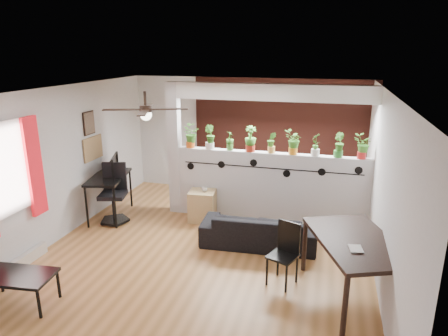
# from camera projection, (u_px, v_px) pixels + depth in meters

# --- Properties ---
(room_shell) EXTENTS (6.30, 7.10, 2.90)m
(room_shell) POSITION_uv_depth(u_px,v_px,m) (205.00, 176.00, 6.18)
(room_shell) COLOR #935F30
(room_shell) RESTS_ON ground
(partition_wall) EXTENTS (3.60, 0.18, 1.35)m
(partition_wall) POSITION_uv_depth(u_px,v_px,m) (270.00, 187.00, 7.54)
(partition_wall) COLOR #BCBCC1
(partition_wall) RESTS_ON ground
(ceiling_header) EXTENTS (3.60, 0.18, 0.30)m
(ceiling_header) POSITION_uv_depth(u_px,v_px,m) (273.00, 92.00, 7.04)
(ceiling_header) COLOR white
(ceiling_header) RESTS_ON room_shell
(pier_column) EXTENTS (0.22, 0.20, 2.60)m
(pier_column) POSITION_uv_depth(u_px,v_px,m) (175.00, 149.00, 7.85)
(pier_column) COLOR #BCBCC1
(pier_column) RESTS_ON ground
(brick_panel) EXTENTS (3.90, 0.05, 2.60)m
(brick_panel) POSITION_uv_depth(u_px,v_px,m) (281.00, 139.00, 8.73)
(brick_panel) COLOR #A64030
(brick_panel) RESTS_ON ground
(vine_decal) EXTENTS (3.31, 0.01, 0.30)m
(vine_decal) POSITION_uv_depth(u_px,v_px,m) (270.00, 168.00, 7.34)
(vine_decal) COLOR black
(vine_decal) RESTS_ON partition_wall
(window_assembly) EXTENTS (0.09, 1.30, 1.55)m
(window_assembly) POSITION_uv_depth(u_px,v_px,m) (7.00, 172.00, 5.65)
(window_assembly) COLOR white
(window_assembly) RESTS_ON room_shell
(baseboard_heater) EXTENTS (0.08, 1.00, 0.18)m
(baseboard_heater) POSITION_uv_depth(u_px,v_px,m) (23.00, 261.00, 6.05)
(baseboard_heater) COLOR beige
(baseboard_heater) RESTS_ON ground
(corkboard) EXTENTS (0.03, 0.60, 0.45)m
(corkboard) POSITION_uv_depth(u_px,v_px,m) (93.00, 148.00, 7.69)
(corkboard) COLOR #947147
(corkboard) RESTS_ON room_shell
(framed_art) EXTENTS (0.03, 0.34, 0.44)m
(framed_art) POSITION_uv_depth(u_px,v_px,m) (89.00, 123.00, 7.50)
(framed_art) COLOR #8C7259
(framed_art) RESTS_ON room_shell
(ceiling_fan) EXTENTS (1.19, 1.19, 0.43)m
(ceiling_fan) POSITION_uv_depth(u_px,v_px,m) (146.00, 111.00, 5.81)
(ceiling_fan) COLOR black
(ceiling_fan) RESTS_ON room_shell
(potted_plant_0) EXTENTS (0.28, 0.24, 0.46)m
(potted_plant_0) POSITION_uv_depth(u_px,v_px,m) (190.00, 135.00, 7.68)
(potted_plant_0) COLOR orange
(potted_plant_0) RESTS_ON partition_wall
(potted_plant_1) EXTENTS (0.29, 0.27, 0.46)m
(potted_plant_1) POSITION_uv_depth(u_px,v_px,m) (210.00, 136.00, 7.58)
(potted_plant_1) COLOR white
(potted_plant_1) RESTS_ON partition_wall
(potted_plant_2) EXTENTS (0.21, 0.22, 0.36)m
(potted_plant_2) POSITION_uv_depth(u_px,v_px,m) (230.00, 140.00, 7.50)
(potted_plant_2) COLOR #478A32
(potted_plant_2) RESTS_ON partition_wall
(potted_plant_3) EXTENTS (0.31, 0.29, 0.48)m
(potted_plant_3) POSITION_uv_depth(u_px,v_px,m) (250.00, 138.00, 7.38)
(potted_plant_3) COLOR #B1301C
(potted_plant_3) RESTS_ON partition_wall
(potted_plant_4) EXTENTS (0.21, 0.17, 0.39)m
(potted_plant_4) POSITION_uv_depth(u_px,v_px,m) (272.00, 142.00, 7.29)
(potted_plant_4) COLOR #E5AD50
(potted_plant_4) RESTS_ON partition_wall
(potted_plant_5) EXTENTS (0.29, 0.29, 0.44)m
(potted_plant_5) POSITION_uv_depth(u_px,v_px,m) (293.00, 142.00, 7.19)
(potted_plant_5) COLOR orange
(potted_plant_5) RESTS_ON partition_wall
(potted_plant_6) EXTENTS (0.25, 0.27, 0.42)m
(potted_plant_6) POSITION_uv_depth(u_px,v_px,m) (316.00, 144.00, 7.09)
(potted_plant_6) COLOR silver
(potted_plant_6) RESTS_ON partition_wall
(potted_plant_7) EXTENTS (0.27, 0.29, 0.44)m
(potted_plant_7) POSITION_uv_depth(u_px,v_px,m) (339.00, 144.00, 6.99)
(potted_plant_7) COLOR #2E7E2E
(potted_plant_7) RESTS_ON partition_wall
(potted_plant_8) EXTENTS (0.25, 0.21, 0.43)m
(potted_plant_8) POSITION_uv_depth(u_px,v_px,m) (363.00, 146.00, 6.89)
(potted_plant_8) COLOR red
(potted_plant_8) RESTS_ON partition_wall
(sofa) EXTENTS (1.86, 0.83, 0.53)m
(sofa) POSITION_uv_depth(u_px,v_px,m) (259.00, 230.00, 6.70)
(sofa) COLOR black
(sofa) RESTS_ON ground
(cube_shelf) EXTENTS (0.53, 0.48, 0.60)m
(cube_shelf) POSITION_uv_depth(u_px,v_px,m) (202.00, 206.00, 7.65)
(cube_shelf) COLOR tan
(cube_shelf) RESTS_ON ground
(cup) EXTENTS (0.14, 0.14, 0.09)m
(cup) POSITION_uv_depth(u_px,v_px,m) (205.00, 189.00, 7.54)
(cup) COLOR gray
(cup) RESTS_ON cube_shelf
(computer_desk) EXTENTS (0.85, 1.26, 0.84)m
(computer_desk) POSITION_uv_depth(u_px,v_px,m) (109.00, 180.00, 7.71)
(computer_desk) COLOR black
(computer_desk) RESTS_ON ground
(monitor) EXTENTS (0.36, 0.19, 0.21)m
(monitor) POSITION_uv_depth(u_px,v_px,m) (112.00, 169.00, 7.80)
(monitor) COLOR black
(monitor) RESTS_ON computer_desk
(office_chair) EXTENTS (0.58, 0.58, 1.11)m
(office_chair) POSITION_uv_depth(u_px,v_px,m) (114.00, 197.00, 7.57)
(office_chair) COLOR black
(office_chair) RESTS_ON ground
(dining_table) EXTENTS (1.44, 1.78, 0.84)m
(dining_table) POSITION_uv_depth(u_px,v_px,m) (356.00, 246.00, 5.13)
(dining_table) COLOR black
(dining_table) RESTS_ON ground
(book) EXTENTS (0.19, 0.23, 0.02)m
(book) POSITION_uv_depth(u_px,v_px,m) (349.00, 249.00, 4.85)
(book) COLOR gray
(book) RESTS_ON dining_table
(folding_chair) EXTENTS (0.47, 0.47, 0.89)m
(folding_chair) POSITION_uv_depth(u_px,v_px,m) (286.00, 248.00, 5.55)
(folding_chair) COLOR black
(folding_chair) RESTS_ON ground
(coffee_table) EXTENTS (0.98, 0.61, 0.43)m
(coffee_table) POSITION_uv_depth(u_px,v_px,m) (17.00, 278.00, 5.08)
(coffee_table) COLOR black
(coffee_table) RESTS_ON ground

